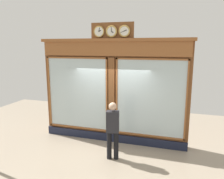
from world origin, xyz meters
TOP-DOWN VIEW (x-y plane):
  - shop_facade at (-0.00, -0.13)m, footprint 5.05×0.42m
  - pedestrian at (-0.37, 1.14)m, footprint 0.40×0.29m

SIDE VIEW (x-z plane):
  - pedestrian at x=-0.37m, z-range 0.09..1.78m
  - shop_facade at x=0.00m, z-range -0.23..3.73m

